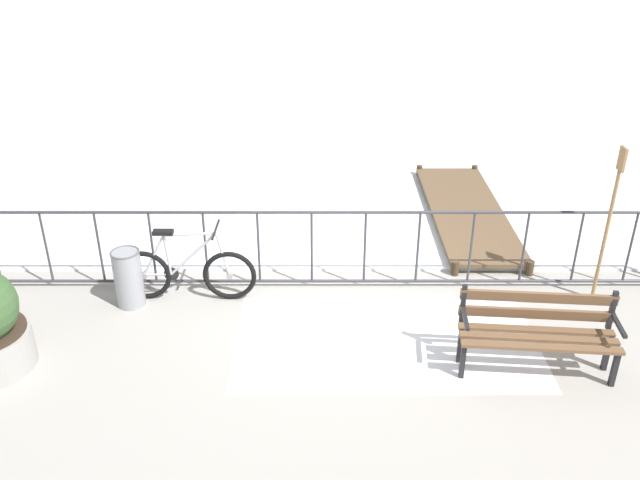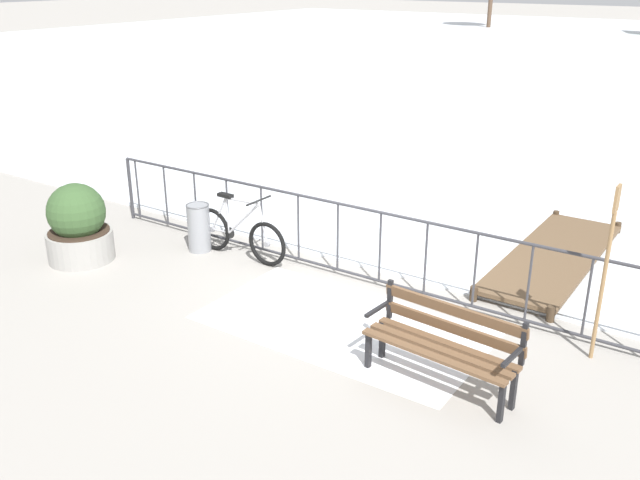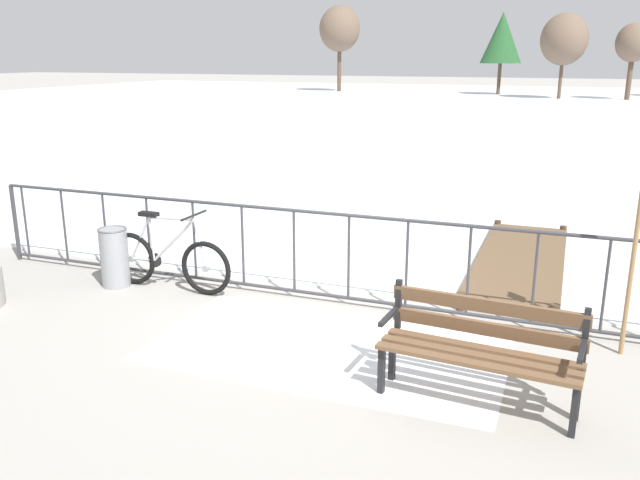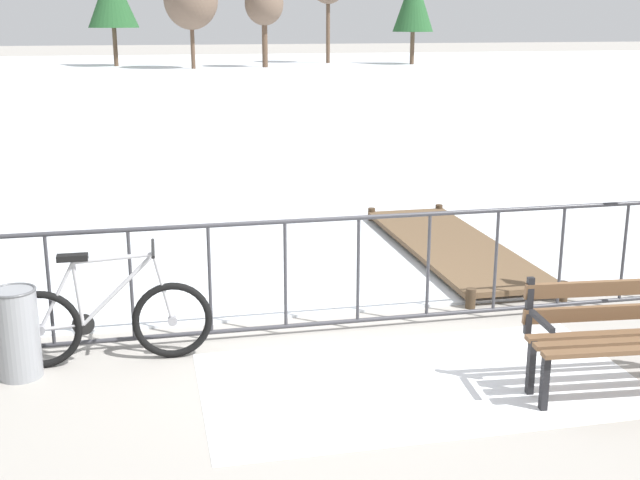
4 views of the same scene
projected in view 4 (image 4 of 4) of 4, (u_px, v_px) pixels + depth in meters
name	position (u px, v px, depth m)	size (l,w,h in m)	color
ground_plane	(322.00, 332.00, 7.41)	(160.00, 160.00, 0.00)	#9E9991
frozen_pond	(176.00, 85.00, 34.16)	(80.00, 56.00, 0.03)	silver
snow_patch	(419.00, 382.00, 6.38)	(3.39, 1.83, 0.01)	white
railing_fence	(322.00, 273.00, 7.26)	(9.06, 0.06, 1.07)	#38383D
bicycle_near_railing	(107.00, 321.00, 6.65)	(1.71, 0.52, 0.97)	black
park_bench	(632.00, 327.00, 6.12)	(1.64, 0.61, 0.89)	brown
trash_bin	(17.00, 332.00, 6.39)	(0.35, 0.35, 0.73)	gray
wooden_dock	(452.00, 246.00, 9.76)	(1.10, 3.65, 0.20)	brown
tree_west_mid	(264.00, 5.00, 44.88)	(2.14, 2.14, 4.64)	brown
tree_centre	(414.00, 1.00, 47.75)	(2.40, 2.40, 5.41)	brown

